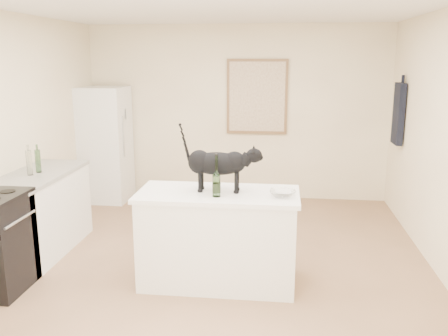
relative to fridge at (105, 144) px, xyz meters
The scene contains 17 objects.
floor 3.17m from the fridge, 50.31° to the right, with size 5.50×5.50×0.00m, color #956D4F.
ceiling 3.52m from the fridge, 50.31° to the right, with size 5.50×5.50×0.00m, color white.
wall_back 2.04m from the fridge, 11.59° to the left, with size 4.50×4.50×0.00m, color #FFF0C5.
wall_front 5.48m from the fridge, 69.08° to the right, with size 4.50×4.50×0.00m, color #FFF0C5.
island_base 3.30m from the fridge, 51.20° to the right, with size 1.44×0.67×0.86m, color white.
island_top 3.27m from the fridge, 51.20° to the right, with size 1.50×0.70×0.04m, color white.
left_cabinets 2.09m from the fridge, 90.00° to the right, with size 0.60×1.40×0.86m, color white.
left_countertop 2.05m from the fridge, 90.00° to the right, with size 0.62×1.44×0.04m, color gray.
fridge is the anchor object (origin of this frame).
artwork_frame 2.39m from the fridge, ahead, with size 0.90×0.03×1.10m, color brown.
artwork_canvas 2.38m from the fridge, ahead, with size 0.82×0.00×1.02m, color beige.
hanging_garment 4.19m from the fridge, ahead, with size 0.08×0.34×0.80m, color black.
black_cat 3.25m from the fridge, 50.92° to the right, with size 0.67×0.20×0.47m, color black, non-canonical shape.
wine_bottle 3.39m from the fridge, 52.64° to the right, with size 0.07×0.07×0.34m, color #2A5D25.
glass_bowl 3.73m from the fridge, 44.82° to the right, with size 0.23×0.23×0.06m, color white.
fridge_paper 0.58m from the fridge, ahead, with size 0.00×0.12×0.16m, color beige.
counter_bottle_cluster 2.07m from the fridge, 90.15° to the right, with size 0.09×0.19×0.27m.
Camera 1 is at (0.66, -4.43, 2.12)m, focal length 38.34 mm.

